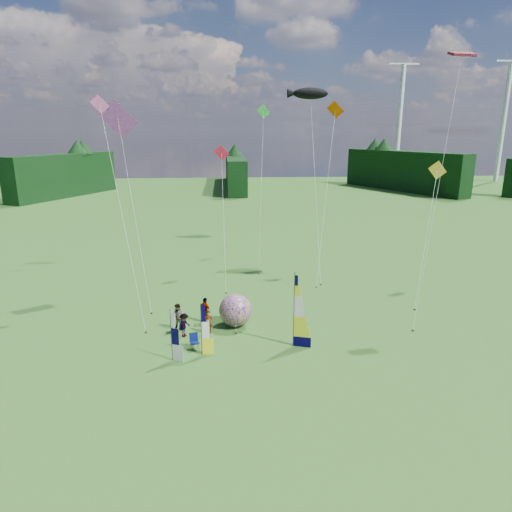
{
  "coord_description": "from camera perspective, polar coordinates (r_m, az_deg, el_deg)",
  "views": [
    {
      "loc": [
        -2.97,
        -23.25,
        13.01
      ],
      "look_at": [
        -1.0,
        4.0,
        5.5
      ],
      "focal_mm": 32.0,
      "sensor_mm": 36.0,
      "label": 1
    }
  ],
  "objects": [
    {
      "name": "camp_chair",
      "position": [
        28.76,
        -7.69,
        -10.56
      ],
      "size": [
        0.71,
        0.71,
        1.0
      ],
      "primitive_type": null,
      "rotation": [
        0.0,
        0.0,
        0.27
      ],
      "color": "#051146",
      "rests_on": "ground"
    },
    {
      "name": "turbine_right",
      "position": [
        134.14,
        17.47,
        15.54
      ],
      "size": [
        8.0,
        1.2,
        30.0
      ],
      "primitive_type": null,
      "color": "silver",
      "rests_on": "ground"
    },
    {
      "name": "small_kite_orange",
      "position": [
        42.13,
        8.82,
        8.6
      ],
      "size": [
        8.8,
        12.4,
        16.35
      ],
      "primitive_type": null,
      "rotation": [
        0.0,
        0.0,
        -0.3
      ],
      "color": "#EB4D00",
      "rests_on": "ground"
    },
    {
      "name": "feather_banner_main",
      "position": [
        28.25,
        4.76,
        -6.9
      ],
      "size": [
        1.24,
        0.48,
        4.66
      ],
      "primitive_type": null,
      "rotation": [
        0.0,
        0.0,
        -0.31
      ],
      "color": "#040038",
      "rests_on": "ground"
    },
    {
      "name": "kite_rainbow_delta",
      "position": [
        36.3,
        -15.14,
        7.31
      ],
      "size": [
        9.5,
        13.2,
        16.5
      ],
      "primitive_type": null,
      "rotation": [
        0.0,
        0.0,
        0.13
      ],
      "color": "red",
      "rests_on": "ground"
    },
    {
      "name": "small_kite_red",
      "position": [
        40.15,
        -4.08,
        5.46
      ],
      "size": [
        3.13,
        10.23,
        12.26
      ],
      "primitive_type": null,
      "rotation": [
        0.0,
        0.0,
        0.05
      ],
      "color": "#EB1D3D",
      "rests_on": "ground"
    },
    {
      "name": "spectator_b",
      "position": [
        31.34,
        -9.68,
        -7.54
      ],
      "size": [
        1.01,
        0.81,
        1.86
      ],
      "primitive_type": "imported",
      "rotation": [
        0.0,
        0.0,
        -0.48
      ],
      "color": "#66594C",
      "rests_on": "ground"
    },
    {
      "name": "side_banner_far",
      "position": [
        27.23,
        -10.54,
        -9.81
      ],
      "size": [
        0.88,
        0.47,
        3.09
      ],
      "primitive_type": null,
      "rotation": [
        0.0,
        0.0,
        -0.42
      ],
      "color": "white",
      "rests_on": "ground"
    },
    {
      "name": "treeline_ring",
      "position": [
        25.11,
        2.95,
        -5.68
      ],
      "size": [
        210.0,
        210.0,
        8.0
      ],
      "primitive_type": null,
      "color": "black",
      "rests_on": "ground"
    },
    {
      "name": "spectator_a",
      "position": [
        30.64,
        -6.01,
        -8.22
      ],
      "size": [
        0.59,
        0.4,
        1.59
      ],
      "primitive_type": "imported",
      "rotation": [
        0.0,
        0.0,
        0.03
      ],
      "color": "#66594C",
      "rests_on": "ground"
    },
    {
      "name": "small_kite_green",
      "position": [
        46.92,
        0.66,
        9.45
      ],
      "size": [
        7.89,
        14.6,
        16.35
      ],
      "primitive_type": null,
      "rotation": [
        0.0,
        0.0,
        0.29
      ],
      "color": "green",
      "rests_on": "ground"
    },
    {
      "name": "spectator_c",
      "position": [
        30.35,
        -8.96,
        -8.54
      ],
      "size": [
        0.92,
        1.08,
        1.62
      ],
      "primitive_type": "imported",
      "rotation": [
        0.0,
        0.0,
        0.95
      ],
      "color": "#66594C",
      "rests_on": "ground"
    },
    {
      "name": "turbine_left",
      "position": [
        138.97,
        28.51,
        14.4
      ],
      "size": [
        8.0,
        1.2,
        30.0
      ],
      "primitive_type": null,
      "color": "silver",
      "rests_on": "ground"
    },
    {
      "name": "kite_parafoil",
      "position": [
        33.19,
        21.88,
        8.86
      ],
      "size": [
        7.52,
        8.47,
        19.74
      ],
      "primitive_type": null,
      "rotation": [
        0.0,
        0.0,
        -0.05
      ],
      "color": "#C62143",
      "rests_on": "ground"
    },
    {
      "name": "kite_whale",
      "position": [
        43.97,
        7.45,
        10.34
      ],
      "size": [
        6.29,
        15.42,
        18.51
      ],
      "primitive_type": null,
      "rotation": [
        0.0,
        0.0,
        -0.13
      ],
      "color": "black",
      "rests_on": "ground"
    },
    {
      "name": "small_kite_yellow",
      "position": [
        39.07,
        20.66,
        3.39
      ],
      "size": [
        7.25,
        10.35,
        11.14
      ],
      "primitive_type": null,
      "rotation": [
        0.0,
        0.0,
        0.03
      ],
      "color": "yellow",
      "rests_on": "ground"
    },
    {
      "name": "bol_inflatable",
      "position": [
        31.52,
        -2.6,
        -6.79
      ],
      "size": [
        2.79,
        2.79,
        2.26
      ],
      "primitive_type": "sphere",
      "rotation": [
        0.0,
        0.0,
        -0.28
      ],
      "color": "#04009C",
      "rests_on": "ground"
    },
    {
      "name": "ground",
      "position": [
        26.81,
        2.83,
        -13.68
      ],
      "size": [
        220.0,
        220.0,
        0.0
      ],
      "primitive_type": "plane",
      "color": "#4B8132",
      "rests_on": "ground"
    },
    {
      "name": "small_kite_pink",
      "position": [
        33.37,
        -16.52,
        6.13
      ],
      "size": [
        8.35,
        11.04,
        16.03
      ],
      "primitive_type": null,
      "rotation": [
        0.0,
        0.0,
        0.28
      ],
      "color": "#FC5CBA",
      "rests_on": "ground"
    },
    {
      "name": "spectator_d",
      "position": [
        32.29,
        -6.35,
        -6.74
      ],
      "size": [
        1.05,
        1.07,
        1.82
      ],
      "primitive_type": "imported",
      "rotation": [
        0.0,
        0.0,
        2.32
      ],
      "color": "#66594C",
      "rests_on": "ground"
    },
    {
      "name": "side_banner_left",
      "position": [
        27.54,
        -6.84,
        -9.21
      ],
      "size": [
        0.9,
        0.13,
        3.21
      ],
      "primitive_type": null,
      "rotation": [
        0.0,
        0.0,
        0.03
      ],
      "color": "yellow",
      "rests_on": "ground"
    }
  ]
}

